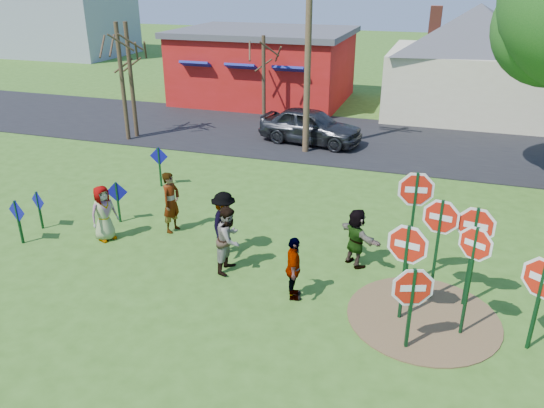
{
  "coord_description": "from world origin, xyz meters",
  "views": [
    {
      "loc": [
        4.35,
        -10.88,
        6.72
      ],
      "look_at": [
        0.59,
        0.65,
        1.42
      ],
      "focal_mm": 35.0,
      "sensor_mm": 36.0,
      "label": 1
    }
  ],
  "objects_px": {
    "stop_sign_c": "(473,257)",
    "utility_pole": "(308,45)",
    "stop_sign_d": "(474,233)",
    "suv": "(311,126)",
    "stop_sign_a": "(407,252)",
    "person_a": "(104,213)",
    "person_b": "(171,202)",
    "stop_sign_b": "(415,201)"
  },
  "relations": [
    {
      "from": "person_a",
      "to": "stop_sign_a",
      "type": "bearing_deg",
      "value": -73.8
    },
    {
      "from": "stop_sign_a",
      "to": "utility_pole",
      "type": "xyz_separation_m",
      "value": [
        -4.79,
        10.39,
        2.65
      ]
    },
    {
      "from": "stop_sign_a",
      "to": "stop_sign_d",
      "type": "relative_size",
      "value": 0.94
    },
    {
      "from": "stop_sign_a",
      "to": "utility_pole",
      "type": "bearing_deg",
      "value": 126.34
    },
    {
      "from": "utility_pole",
      "to": "stop_sign_a",
      "type": "bearing_deg",
      "value": -65.23
    },
    {
      "from": "stop_sign_d",
      "to": "stop_sign_a",
      "type": "bearing_deg",
      "value": -133.87
    },
    {
      "from": "stop_sign_c",
      "to": "stop_sign_d",
      "type": "xyz_separation_m",
      "value": [
        0.05,
        1.1,
        -0.01
      ]
    },
    {
      "from": "stop_sign_b",
      "to": "suv",
      "type": "distance_m",
      "value": 11.36
    },
    {
      "from": "person_b",
      "to": "utility_pole",
      "type": "distance_m",
      "value": 8.97
    },
    {
      "from": "stop_sign_a",
      "to": "person_a",
      "type": "distance_m",
      "value": 8.15
    },
    {
      "from": "stop_sign_a",
      "to": "suv",
      "type": "bearing_deg",
      "value": 124.49
    },
    {
      "from": "stop_sign_c",
      "to": "suv",
      "type": "bearing_deg",
      "value": 146.67
    },
    {
      "from": "stop_sign_d",
      "to": "suv",
      "type": "height_order",
      "value": "stop_sign_d"
    },
    {
      "from": "person_b",
      "to": "suv",
      "type": "distance_m",
      "value": 9.47
    },
    {
      "from": "person_a",
      "to": "suv",
      "type": "xyz_separation_m",
      "value": [
        3.12,
        10.37,
        0.0
      ]
    },
    {
      "from": "stop_sign_b",
      "to": "stop_sign_c",
      "type": "distance_m",
      "value": 2.05
    },
    {
      "from": "stop_sign_b",
      "to": "stop_sign_d",
      "type": "xyz_separation_m",
      "value": [
        1.28,
        -0.5,
        -0.36
      ]
    },
    {
      "from": "person_b",
      "to": "utility_pole",
      "type": "bearing_deg",
      "value": -3.11
    },
    {
      "from": "person_b",
      "to": "stop_sign_d",
      "type": "bearing_deg",
      "value": -90.69
    },
    {
      "from": "person_b",
      "to": "stop_sign_c",
      "type": "bearing_deg",
      "value": -98.4
    },
    {
      "from": "stop_sign_a",
      "to": "suv",
      "type": "distance_m",
      "value": 12.61
    },
    {
      "from": "stop_sign_d",
      "to": "stop_sign_b",
      "type": "bearing_deg",
      "value": 168.9
    },
    {
      "from": "stop_sign_b",
      "to": "person_a",
      "type": "bearing_deg",
      "value": 172.52
    },
    {
      "from": "stop_sign_a",
      "to": "person_b",
      "type": "distance_m",
      "value": 6.94
    },
    {
      "from": "stop_sign_c",
      "to": "suv",
      "type": "xyz_separation_m",
      "value": [
        -6.13,
        11.76,
        -1.0
      ]
    },
    {
      "from": "stop_sign_b",
      "to": "person_a",
      "type": "relative_size",
      "value": 1.88
    },
    {
      "from": "person_a",
      "to": "person_b",
      "type": "xyz_separation_m",
      "value": [
        1.49,
        1.04,
        0.1
      ]
    },
    {
      "from": "stop_sign_c",
      "to": "stop_sign_a",
      "type": "bearing_deg",
      "value": -158.5
    },
    {
      "from": "stop_sign_c",
      "to": "person_a",
      "type": "bearing_deg",
      "value": -159.39
    },
    {
      "from": "stop_sign_d",
      "to": "stop_sign_c",
      "type": "bearing_deg",
      "value": -82.5
    },
    {
      "from": "suv",
      "to": "utility_pole",
      "type": "height_order",
      "value": "utility_pole"
    },
    {
      "from": "stop_sign_b",
      "to": "stop_sign_a",
      "type": "bearing_deg",
      "value": -98.9
    },
    {
      "from": "stop_sign_c",
      "to": "person_b",
      "type": "bearing_deg",
      "value": -168.21
    },
    {
      "from": "stop_sign_a",
      "to": "person_a",
      "type": "xyz_separation_m",
      "value": [
        -8.02,
        1.22,
        -0.8
      ]
    },
    {
      "from": "stop_sign_b",
      "to": "stop_sign_c",
      "type": "height_order",
      "value": "stop_sign_b"
    },
    {
      "from": "utility_pole",
      "to": "stop_sign_d",
      "type": "bearing_deg",
      "value": -57.29
    },
    {
      "from": "person_a",
      "to": "utility_pole",
      "type": "distance_m",
      "value": 10.31
    },
    {
      "from": "stop_sign_c",
      "to": "utility_pole",
      "type": "relative_size",
      "value": 0.31
    },
    {
      "from": "stop_sign_c",
      "to": "person_b",
      "type": "xyz_separation_m",
      "value": [
        -7.76,
        2.42,
        -0.91
      ]
    },
    {
      "from": "stop_sign_c",
      "to": "suv",
      "type": "distance_m",
      "value": 13.3
    },
    {
      "from": "stop_sign_d",
      "to": "utility_pole",
      "type": "xyz_separation_m",
      "value": [
        -6.07,
        9.46,
        2.46
      ]
    },
    {
      "from": "stop_sign_c",
      "to": "utility_pole",
      "type": "bearing_deg",
      "value": 148.85
    }
  ]
}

